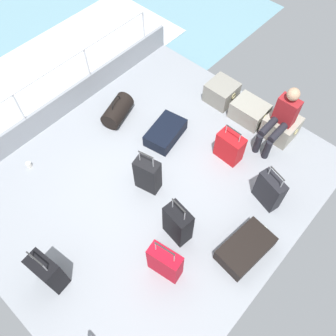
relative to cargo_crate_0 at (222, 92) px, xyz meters
name	(u,v)px	position (x,y,z in m)	size (l,w,h in m)	color
ground_plane	(153,184)	(0.30, -2.15, -0.22)	(4.40, 5.20, 0.06)	gray
gunwale_port	(62,105)	(-1.87, -2.15, 0.03)	(0.06, 5.20, 0.45)	gray
railing_port	(54,81)	(-1.87, -2.15, 0.59)	(0.04, 4.20, 1.02)	silver
sea_wake	(25,89)	(-3.30, -2.15, -0.53)	(12.00, 12.00, 0.01)	#6B99A8
cargo_crate_0	(222,92)	(0.00, 0.00, 0.00)	(0.53, 0.49, 0.38)	gray
cargo_crate_1	(249,111)	(0.63, -0.02, -0.02)	(0.62, 0.46, 0.34)	gray
cargo_crate_2	(281,127)	(1.23, 0.02, 0.01)	(0.55, 0.49, 0.40)	#9E9989
passenger_seated	(281,118)	(1.23, -0.16, 0.39)	(0.34, 0.66, 1.10)	maroon
suitcase_0	(165,262)	(1.37, -3.03, 0.11)	(0.47, 0.27, 0.82)	#B70C1E
suitcase_1	(165,133)	(-0.17, -1.33, -0.08)	(0.57, 0.79, 0.23)	black
suitcase_2	(230,147)	(0.87, -0.94, 0.07)	(0.44, 0.26, 0.70)	red
suitcase_3	(48,272)	(0.35, -4.12, 0.13)	(0.44, 0.28, 0.85)	black
suitcase_4	(148,175)	(0.29, -2.22, 0.13)	(0.41, 0.29, 0.86)	black
suitcase_5	(245,248)	(2.03, -2.09, -0.07)	(0.54, 0.84, 0.24)	black
suitcase_6	(269,190)	(1.78, -1.21, 0.11)	(0.46, 0.29, 0.78)	black
suitcase_7	(178,224)	(1.15, -2.52, 0.15)	(0.41, 0.28, 0.90)	black
duffel_bag	(117,111)	(-1.10, -1.56, -0.02)	(0.51, 0.69, 0.48)	black
paper_cup	(29,165)	(-1.40, -3.26, -0.14)	(0.08, 0.08, 0.10)	white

